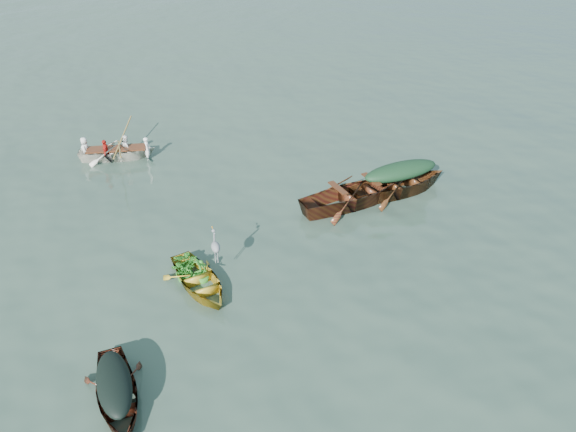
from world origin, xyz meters
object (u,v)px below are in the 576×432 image
rowed_boat (118,159)px  green_tarp_boat (398,194)px  heron (216,252)px  dark_covered_boat (119,402)px  open_wooden_boat (353,205)px  yellow_dinghy (200,288)px

rowed_boat → green_tarp_boat: bearing=-112.6°
green_tarp_boat → heron: heron is taller
dark_covered_boat → open_wooden_boat: open_wooden_boat is taller
green_tarp_boat → rowed_boat: green_tarp_boat is taller
green_tarp_boat → heron: (-6.39, -2.69, 0.86)m
open_wooden_boat → rowed_boat: size_ratio=1.34×
green_tarp_boat → heron: 6.98m
dark_covered_boat → open_wooden_boat: size_ratio=0.64×
rowed_boat → heron: size_ratio=4.07×
open_wooden_boat → rowed_boat: (-6.91, 5.43, 0.00)m
green_tarp_boat → rowed_boat: 10.02m
dark_covered_boat → green_tarp_boat: (9.00, 5.95, 0.00)m
yellow_dinghy → heron: bearing=5.2°
yellow_dinghy → open_wooden_boat: (5.25, 2.65, 0.00)m
yellow_dinghy → green_tarp_boat: 7.48m
rowed_boat → heron: bearing=-155.9°
yellow_dinghy → heron: heron is taller
yellow_dinghy → green_tarp_boat: green_tarp_boat is taller
dark_covered_boat → open_wooden_boat: 9.31m
yellow_dinghy → rowed_boat: rowed_boat is taller
rowed_boat → open_wooden_boat: bearing=-119.5°
open_wooden_boat → rowed_boat: 8.79m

